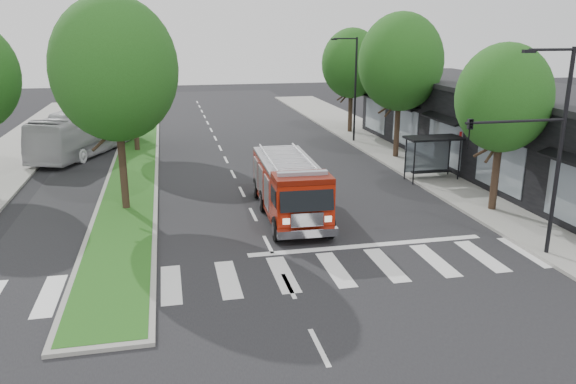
{
  "coord_description": "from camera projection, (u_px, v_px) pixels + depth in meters",
  "views": [
    {
      "loc": [
        -3.82,
        -21.39,
        8.61
      ],
      "look_at": [
        1.16,
        1.41,
        1.8
      ],
      "focal_mm": 35.0,
      "sensor_mm": 36.0,
      "label": 1
    }
  ],
  "objects": [
    {
      "name": "ground",
      "position": [
        268.0,
        245.0,
        23.25
      ],
      "size": [
        140.0,
        140.0,
        0.0
      ],
      "primitive_type": "plane",
      "color": "black",
      "rests_on": "ground"
    },
    {
      "name": "city_bus",
      "position": [
        87.0,
        131.0,
        39.86
      ],
      "size": [
        6.79,
        11.57,
        3.18
      ],
      "primitive_type": "imported",
      "rotation": [
        0.0,
        0.0,
        -0.39
      ],
      "color": "#B2B2B7",
      "rests_on": "ground"
    },
    {
      "name": "sidewalk_right",
      "position": [
        435.0,
        170.0,
        35.17
      ],
      "size": [
        5.0,
        80.0,
        0.15
      ],
      "primitive_type": "cube",
      "color": "gray",
      "rests_on": "ground"
    },
    {
      "name": "tree_median_near",
      "position": [
        115.0,
        69.0,
        25.74
      ],
      "size": [
        5.8,
        5.8,
        10.16
      ],
      "color": "black",
      "rests_on": "ground"
    },
    {
      "name": "tree_right_far",
      "position": [
        352.0,
        63.0,
        46.48
      ],
      "size": [
        5.0,
        5.0,
        8.73
      ],
      "color": "black",
      "rests_on": "ground"
    },
    {
      "name": "tree_right_near",
      "position": [
        503.0,
        98.0,
        25.94
      ],
      "size": [
        4.4,
        4.4,
        8.05
      ],
      "color": "black",
      "rests_on": "ground"
    },
    {
      "name": "streetlight_right_far",
      "position": [
        354.0,
        85.0,
        42.87
      ],
      "size": [
        2.11,
        0.2,
        8.0
      ],
      "color": "black",
      "rests_on": "ground"
    },
    {
      "name": "fire_engine",
      "position": [
        289.0,
        187.0,
        26.53
      ],
      "size": [
        2.81,
        8.45,
        2.9
      ],
      "rotation": [
        0.0,
        0.0,
        -0.03
      ],
      "color": "#5D0F05",
      "rests_on": "ground"
    },
    {
      "name": "storefront_row",
      "position": [
        504.0,
        129.0,
        35.41
      ],
      "size": [
        8.0,
        30.0,
        5.0
      ],
      "primitive_type": "cube",
      "color": "black",
      "rests_on": "ground"
    },
    {
      "name": "tree_right_mid",
      "position": [
        401.0,
        62.0,
        36.92
      ],
      "size": [
        5.6,
        5.6,
        9.72
      ],
      "color": "black",
      "rests_on": "ground"
    },
    {
      "name": "median",
      "position": [
        136.0,
        157.0,
        38.89
      ],
      "size": [
        3.0,
        50.0,
        0.15
      ],
      "color": "gray",
      "rests_on": "ground"
    },
    {
      "name": "bus_shelter",
      "position": [
        432.0,
        146.0,
        32.61
      ],
      "size": [
        3.2,
        1.6,
        2.61
      ],
      "color": "black",
      "rests_on": "ground"
    },
    {
      "name": "streetlight_right_near",
      "position": [
        541.0,
        140.0,
        20.63
      ],
      "size": [
        4.08,
        0.22,
        8.0
      ],
      "color": "black",
      "rests_on": "ground"
    },
    {
      "name": "tree_median_far",
      "position": [
        131.0,
        60.0,
        38.97
      ],
      "size": [
        5.6,
        5.6,
        9.72
      ],
      "color": "black",
      "rests_on": "ground"
    }
  ]
}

